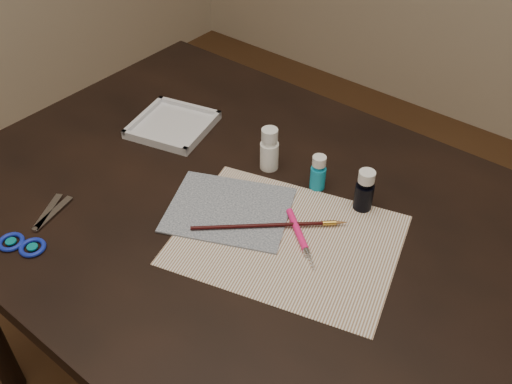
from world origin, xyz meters
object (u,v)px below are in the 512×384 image
Objects in this scene: paint_bottle_white at (269,149)px; palette_tray at (173,125)px; scissors at (37,223)px; paint_bottle_navy at (365,190)px; paper at (287,240)px; canvas at (229,210)px; paint_bottle_cyan at (318,172)px.

palette_tray is at bearing -174.85° from paint_bottle_white.
scissors is 0.40m from palette_tray.
paint_bottle_navy is (0.23, 0.01, -0.00)m from paint_bottle_white.
canvas is at bearing -177.01° from paper.
canvas is at bearing -25.07° from palette_tray.
scissors is at bearing -85.65° from palette_tray.
paint_bottle_cyan is at bearing 4.83° from palette_tray.
paint_bottle_cyan is at bearing 60.76° from canvas.
palette_tray is at bearing -175.17° from paint_bottle_cyan.
canvas is (-0.14, -0.01, 0.00)m from paper.
canvas is 2.41× the size of paint_bottle_white.
paper is 0.45m from palette_tray.
paint_bottle_cyan reaches higher than canvas.
scissors is (-0.36, -0.43, -0.03)m from paint_bottle_cyan.
paint_bottle_navy is (0.20, 0.17, 0.04)m from canvas.
paint_bottle_white is at bearing -57.37° from scissors.
scissors is at bearing -135.21° from canvas.
paint_bottle_navy is at bearing 4.22° from palette_tray.
paint_bottle_navy is at bearing 3.10° from paint_bottle_white.
paint_bottle_navy reaches higher than paper.
paint_bottle_white reaches higher than paper.
canvas is 0.37m from scissors.
canvas is 0.27m from paint_bottle_navy.
paint_bottle_navy reaches higher than palette_tray.
paint_bottle_white is at bearing 98.53° from canvas.
palette_tray is at bearing 154.93° from canvas.
paint_bottle_white is at bearing 5.15° from palette_tray.
paint_bottle_navy reaches higher than paint_bottle_cyan.
paint_bottle_cyan reaches higher than scissors.
scissors is at bearing -129.72° from paint_bottle_cyan.
palette_tray is (-0.27, -0.02, -0.04)m from paint_bottle_white.
paper is at bearing -110.65° from paint_bottle_navy.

